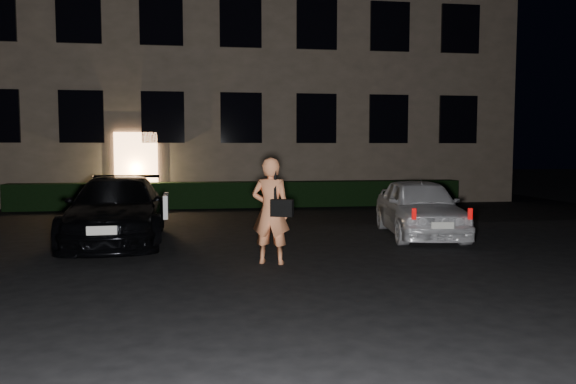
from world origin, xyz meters
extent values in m
plane|color=black|center=(0.00, 0.00, 0.00)|extent=(80.00, 80.00, 0.00)
cube|color=brown|center=(0.00, 15.00, 6.00)|extent=(20.00, 8.00, 12.00)
cube|color=#FFB472|center=(-3.50, 10.94, 1.25)|extent=(1.40, 0.10, 2.50)
cube|color=black|center=(-5.20, 10.94, 3.00)|extent=(1.40, 0.10, 1.70)
cube|color=black|center=(-2.60, 10.94, 3.00)|extent=(1.40, 0.10, 1.70)
cube|color=black|center=(0.00, 10.94, 3.00)|extent=(1.40, 0.10, 1.70)
cube|color=black|center=(2.60, 10.94, 3.00)|extent=(1.40, 0.10, 1.70)
cube|color=black|center=(5.20, 10.94, 3.00)|extent=(1.40, 0.10, 1.70)
cube|color=black|center=(7.80, 10.94, 3.00)|extent=(1.40, 0.10, 1.70)
cube|color=black|center=(-5.20, 10.94, 6.20)|extent=(1.40, 0.10, 1.70)
cube|color=black|center=(-2.60, 10.94, 6.20)|extent=(1.40, 0.10, 1.70)
cube|color=black|center=(0.00, 10.94, 6.20)|extent=(1.40, 0.10, 1.70)
cube|color=black|center=(2.60, 10.94, 6.20)|extent=(1.40, 0.10, 1.70)
cube|color=black|center=(5.20, 10.94, 6.20)|extent=(1.40, 0.10, 1.70)
cube|color=black|center=(7.80, 10.94, 6.20)|extent=(1.40, 0.10, 1.70)
cube|color=black|center=(0.00, 10.50, 0.42)|extent=(15.00, 0.70, 0.85)
imported|color=black|center=(-3.08, 3.92, 0.68)|extent=(2.11, 4.77, 1.36)
cube|color=white|center=(-2.02, 3.10, 0.84)|extent=(0.13, 0.98, 0.45)
cube|color=silver|center=(-2.98, 1.49, 0.59)|extent=(0.50, 0.06, 0.15)
imported|color=white|center=(3.54, 3.77, 0.65)|extent=(2.06, 4.01, 1.30)
cube|color=red|center=(2.74, 2.03, 0.71)|extent=(0.08, 0.06, 0.22)
cube|color=red|center=(3.82, 1.88, 0.71)|extent=(0.08, 0.06, 0.22)
cube|color=silver|center=(3.27, 1.91, 0.49)|extent=(0.44, 0.10, 0.13)
imported|color=#F48D59|center=(-0.14, 1.22, 0.91)|extent=(0.78, 0.64, 1.82)
cube|color=black|center=(0.03, 1.02, 0.98)|extent=(0.41, 0.29, 0.29)
cube|color=black|center=(-0.07, 1.11, 1.39)|extent=(0.06, 0.07, 0.57)
camera|label=1|loc=(-1.25, -8.24, 1.98)|focal=35.00mm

